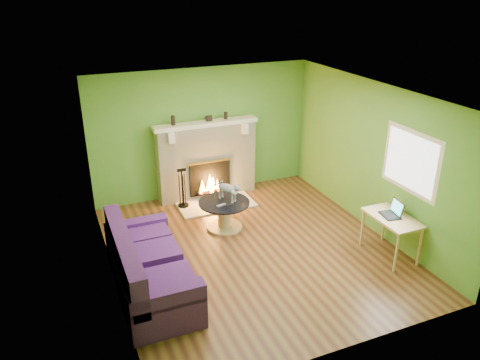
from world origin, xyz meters
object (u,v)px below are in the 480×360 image
Objects in this scene: sofa at (147,269)px; desk at (392,222)px; cat at (227,191)px; coffee_table at (224,213)px.

desk is (3.81, -0.56, 0.24)m from sofa.
sofa is at bearing -170.59° from cat.
sofa is 2.14m from coffee_table.
desk is (2.13, -1.88, 0.31)m from coffee_table.
sofa is 2.34× the size of coffee_table.
desk is 2.82m from cat.
desk reaches higher than coffee_table.
sofa is at bearing -141.66° from coffee_table.
sofa reaches higher than desk.
coffee_table is 0.41m from cat.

